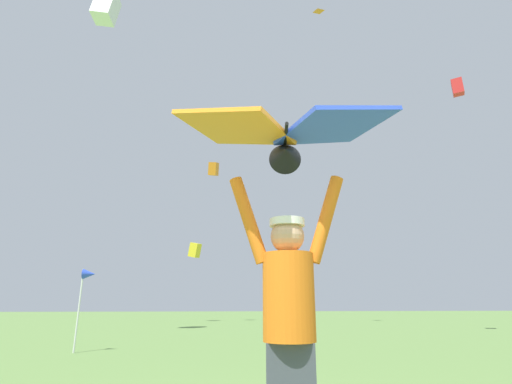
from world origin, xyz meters
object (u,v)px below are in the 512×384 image
distant_kite_orange_low_left (214,169)px  distant_kite_yellow_low_right (195,250)px  distant_kite_orange_overhead_distant (319,11)px  kite_flyer_person (289,322)px  distant_kite_red_far_center (227,111)px  distant_kite_white_mid_left (106,8)px  held_stunt_kite (285,136)px  distant_kite_red_mid_right (457,87)px  marker_flag (88,279)px

distant_kite_orange_low_left → distant_kite_yellow_low_right: bearing=127.5°
distant_kite_orange_low_left → distant_kite_orange_overhead_distant: (5.85, -5.63, 8.24)m
kite_flyer_person → distant_kite_orange_low_left: 23.18m
distant_kite_red_far_center → distant_kite_white_mid_left: bearing=-109.0°
distant_kite_orange_low_left → distant_kite_orange_overhead_distant: size_ratio=1.43×
held_stunt_kite → distant_kite_red_mid_right: size_ratio=2.30×
distant_kite_yellow_low_right → marker_flag: size_ratio=0.56×
marker_flag → distant_kite_white_mid_left: bearing=112.6°
kite_flyer_person → distant_kite_yellow_low_right: (-1.34, 22.84, 3.48)m
distant_kite_orange_overhead_distant → distant_kite_red_mid_right: bearing=-55.5°
distant_kite_white_mid_left → marker_flag: (1.76, -4.23, -11.29)m
held_stunt_kite → distant_kite_orange_overhead_distant: (5.54, 15.94, 15.60)m
distant_kite_orange_overhead_distant → marker_flag: (-8.85, -8.70, -16.20)m
distant_kite_red_mid_right → distant_kite_orange_overhead_distant: size_ratio=0.98×
distant_kite_red_far_center → distant_kite_yellow_low_right: bearing=-110.8°
distant_kite_orange_overhead_distant → marker_flag: bearing=-135.5°
distant_kite_red_far_center → distant_kite_orange_overhead_distant: 13.34m
kite_flyer_person → distant_kite_red_mid_right: bearing=47.6°
distant_kite_red_mid_right → marker_flag: bearing=-166.3°
distant_kite_yellow_low_right → distant_kite_red_mid_right: (10.73, -12.56, 5.16)m
kite_flyer_person → marker_flag: size_ratio=1.04×
distant_kite_yellow_low_right → marker_flag: distant_kite_yellow_low_right is taller
distant_kite_orange_low_left → distant_kite_red_mid_right: bearing=-49.2°
distant_kite_orange_low_left → marker_flag: size_ratio=0.54×
distant_kite_orange_low_left → distant_kite_white_mid_left: distant_kite_white_mid_left is taller
distant_kite_white_mid_left → distant_kite_red_mid_right: bearing=-4.5°
distant_kite_orange_low_left → distant_kite_white_mid_left: bearing=-115.2°
distant_kite_orange_low_left → distant_kite_red_mid_right: distant_kite_orange_low_left is taller
distant_kite_white_mid_left → distant_kite_orange_overhead_distant: size_ratio=2.01×
kite_flyer_person → distant_kite_yellow_low_right: bearing=93.4°
distant_kite_yellow_low_right → marker_flag: 16.03m
distant_kite_red_mid_right → distant_kite_orange_overhead_distant: (-3.85, 5.60, 8.23)m
distant_kite_red_mid_right → distant_kite_white_mid_left: size_ratio=0.49×
kite_flyer_person → distant_kite_red_mid_right: size_ratio=2.80×
distant_kite_white_mid_left → distant_kite_orange_overhead_distant: distant_kite_orange_overhead_distant is taller
distant_kite_yellow_low_right → distant_kite_white_mid_left: bearing=-108.1°
distant_kite_orange_overhead_distant → distant_kite_white_mid_left: bearing=-157.2°
kite_flyer_person → held_stunt_kite: bearing=-99.2°
distant_kite_yellow_low_right → distant_kite_white_mid_left: (-3.74, -11.43, 8.48)m
held_stunt_kite → distant_kite_orange_overhead_distant: size_ratio=2.25×
kite_flyer_person → distant_kite_red_far_center: distant_kite_red_far_center is taller
held_stunt_kite → distant_kite_orange_low_left: bearing=90.8°
kite_flyer_person → distant_kite_white_mid_left: 17.30m
distant_kite_red_far_center → distant_kite_orange_overhead_distant: distant_kite_orange_overhead_distant is taller
marker_flag → distant_kite_red_far_center: bearing=79.1°
distant_kite_red_far_center → distant_kite_white_mid_left: 18.45m
distant_kite_yellow_low_right → distant_kite_orange_overhead_distant: (6.87, -6.96, 13.39)m
kite_flyer_person → distant_kite_red_far_center: 32.78m
distant_kite_white_mid_left → distant_kite_orange_overhead_distant: bearing=22.8°
distant_kite_red_far_center → marker_flag: size_ratio=0.42×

